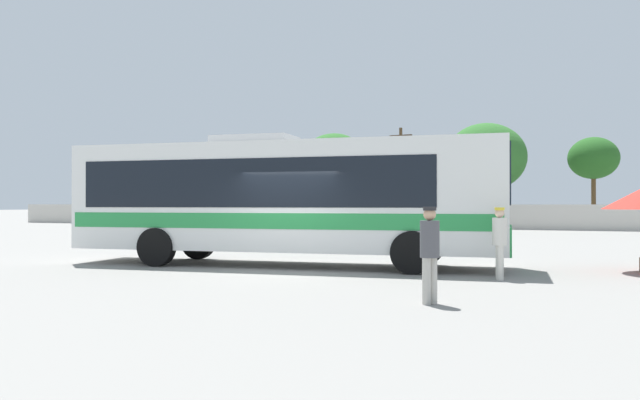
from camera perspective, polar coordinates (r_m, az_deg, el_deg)
ground_plane at (r=25.67m, az=6.70°, el=-4.11°), size 300.00×300.00×0.00m
perimeter_wall at (r=44.77m, az=13.52°, el=-1.44°), size 80.00×0.30×1.65m
coach_bus_white_green at (r=17.74m, az=-3.50°, el=0.35°), size 12.06×3.79×3.56m
attendant_by_bus_door at (r=14.87m, az=15.57°, el=-3.30°), size 0.41×0.41×1.61m
passenger_waiting_on_apron at (r=11.02m, az=9.66°, el=-4.25°), size 0.45×0.45×1.64m
parked_car_leftmost_black at (r=45.09m, az=-4.04°, el=-1.47°), size 4.60×2.30×1.53m
parked_car_second_white at (r=42.95m, az=2.98°, el=-1.54°), size 4.12×2.12×1.51m
parked_car_third_silver at (r=41.46m, az=10.95°, el=-1.56°), size 4.68×2.14×1.53m
utility_pole_near at (r=49.57m, az=7.14°, el=2.24°), size 1.80×0.32×7.50m
roadside_tree_left at (r=50.32m, az=1.25°, el=3.34°), size 5.27×5.27×7.18m
roadside_tree_midleft at (r=49.22m, az=14.42°, el=3.67°), size 5.90×5.90×7.65m
roadside_tree_midright at (r=50.55m, az=22.99°, el=3.40°), size 3.55×3.55×6.51m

